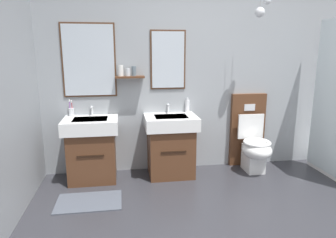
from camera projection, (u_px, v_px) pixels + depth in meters
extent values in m
cube|color=#999EA3|center=(219.00, 72.00, 4.07)|extent=(4.84, 0.12, 2.57)
cube|color=#4C301E|center=(89.00, 60.00, 3.73)|extent=(0.65, 0.02, 0.89)
cube|color=silver|center=(89.00, 60.00, 3.72)|extent=(0.61, 0.01, 0.85)
cube|color=#4C301E|center=(168.00, 60.00, 3.87)|extent=(0.45, 0.02, 0.74)
cube|color=silver|center=(168.00, 60.00, 3.86)|extent=(0.41, 0.01, 0.70)
cube|color=#56331E|center=(130.00, 77.00, 3.77)|extent=(0.36, 0.14, 0.02)
cylinder|color=white|center=(121.00, 71.00, 3.74)|extent=(0.07, 0.07, 0.13)
cylinder|color=silver|center=(128.00, 72.00, 3.75)|extent=(0.06, 0.06, 0.09)
cylinder|color=slate|center=(134.00, 71.00, 3.77)|extent=(0.06, 0.06, 0.12)
sphere|color=silver|center=(267.00, 1.00, 3.57)|extent=(0.08, 0.08, 0.08)
sphere|color=silver|center=(260.00, 12.00, 3.57)|extent=(0.12, 0.12, 0.12)
cube|color=#474C56|center=(89.00, 202.00, 3.24)|extent=(0.68, 0.44, 0.01)
cube|color=#56331E|center=(93.00, 155.00, 3.77)|extent=(0.56, 0.48, 0.62)
cube|color=black|center=(90.00, 156.00, 3.51)|extent=(0.31, 0.01, 0.02)
cube|color=white|center=(91.00, 125.00, 3.68)|extent=(0.65, 0.53, 0.16)
cube|color=silver|center=(90.00, 120.00, 3.64)|extent=(0.40, 0.29, 0.03)
cylinder|color=silver|center=(92.00, 110.00, 3.86)|extent=(0.03, 0.03, 0.11)
cylinder|color=silver|center=(91.00, 107.00, 3.80)|extent=(0.02, 0.11, 0.02)
cube|color=#56331E|center=(171.00, 151.00, 3.91)|extent=(0.56, 0.48, 0.62)
cube|color=black|center=(174.00, 152.00, 3.66)|extent=(0.31, 0.01, 0.02)
cube|color=white|center=(171.00, 122.00, 3.82)|extent=(0.65, 0.53, 0.16)
cube|color=silver|center=(171.00, 117.00, 3.78)|extent=(0.40, 0.29, 0.03)
cylinder|color=silver|center=(168.00, 108.00, 4.00)|extent=(0.03, 0.03, 0.11)
cylinder|color=silver|center=(169.00, 105.00, 3.94)|extent=(0.02, 0.11, 0.02)
cube|color=#56331E|center=(247.00, 129.00, 4.23)|extent=(0.48, 0.10, 1.00)
cube|color=silver|center=(250.00, 107.00, 4.11)|extent=(0.15, 0.01, 0.09)
cube|color=white|center=(253.00, 159.00, 4.05)|extent=(0.22, 0.30, 0.34)
ellipsoid|color=white|center=(257.00, 150.00, 3.94)|extent=(0.37, 0.46, 0.24)
torus|color=white|center=(257.00, 143.00, 3.92)|extent=(0.35, 0.35, 0.04)
cube|color=white|center=(251.00, 126.00, 4.10)|extent=(0.35, 0.03, 0.33)
cylinder|color=silver|center=(71.00, 112.00, 3.80)|extent=(0.07, 0.07, 0.09)
cylinder|color=#DB3847|center=(72.00, 108.00, 3.78)|extent=(0.01, 0.03, 0.16)
cube|color=white|center=(71.00, 101.00, 3.76)|extent=(0.01, 0.02, 0.03)
cylinder|color=purple|center=(70.00, 107.00, 3.78)|extent=(0.01, 0.02, 0.17)
cube|color=white|center=(69.00, 100.00, 3.76)|extent=(0.01, 0.02, 0.03)
cylinder|color=white|center=(187.00, 106.00, 4.02)|extent=(0.06, 0.06, 0.16)
cylinder|color=silver|center=(187.00, 99.00, 3.99)|extent=(0.02, 0.02, 0.04)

